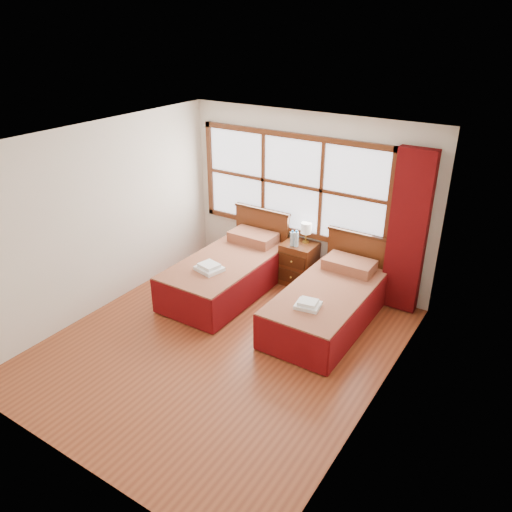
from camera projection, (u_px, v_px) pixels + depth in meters
The scene contains 15 objects.
floor at pixel (221, 345), 6.39m from camera, with size 4.50×4.50×0.00m, color brown.
ceiling at pixel (214, 142), 5.26m from camera, with size 4.50×4.50×0.00m, color white.
wall_back at pixel (307, 199), 7.53m from camera, with size 4.00×4.00×0.00m, color silver.
wall_left at pixel (100, 219), 6.80m from camera, with size 4.50×4.50×0.00m, color silver.
wall_right at pixel (383, 301), 4.85m from camera, with size 4.50×4.50×0.00m, color silver.
window at pixel (292, 185), 7.53m from camera, with size 3.16×0.06×1.56m.
curtain at pixel (408, 233), 6.70m from camera, with size 0.50×0.16×2.30m, color #5C090A.
bed_left at pixel (229, 272), 7.51m from camera, with size 1.07×2.09×1.04m.
bed_right at pixel (328, 303), 6.71m from camera, with size 1.03×2.05×1.00m.
nightstand at pixel (299, 263), 7.73m from camera, with size 0.50×0.49×0.67m.
towels_left at pixel (209, 268), 7.02m from camera, with size 0.41×0.38×0.10m.
towels_right at pixel (308, 304), 6.18m from camera, with size 0.34×0.31×0.09m.
lamp at pixel (306, 229), 7.54m from camera, with size 0.16×0.16×0.32m.
bottle_near at pixel (292, 239), 7.49m from camera, with size 0.06×0.06×0.25m.
bottle_far at pixel (296, 239), 7.46m from camera, with size 0.07×0.07×0.26m.
Camera 1 is at (3.23, -4.18, 3.80)m, focal length 35.00 mm.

